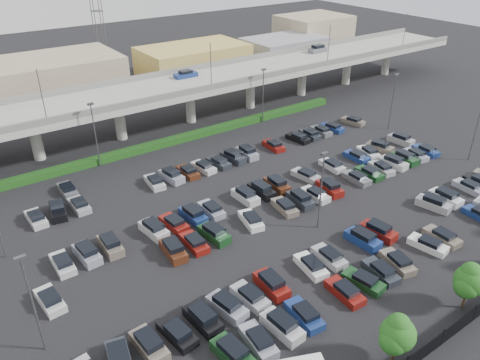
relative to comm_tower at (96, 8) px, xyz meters
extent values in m
plane|color=black|center=(-4.00, -74.00, -15.61)|extent=(280.00, 280.00, 0.00)
cube|color=gray|center=(-4.00, -42.00, -8.36)|extent=(150.00, 13.00, 1.10)
cube|color=slate|center=(-4.00, -48.25, -7.31)|extent=(150.00, 0.50, 1.00)
cube|color=slate|center=(-4.00, -35.75, -7.31)|extent=(150.00, 0.50, 1.00)
cylinder|color=gray|center=(-27.00, -42.00, -12.26)|extent=(1.80, 1.80, 6.70)
cube|color=slate|center=(-27.00, -42.00, -9.11)|extent=(2.60, 9.75, 0.50)
cylinder|color=gray|center=(-13.00, -42.00, -12.26)|extent=(1.80, 1.80, 6.70)
cube|color=slate|center=(-13.00, -42.00, -9.11)|extent=(2.60, 9.75, 0.50)
cylinder|color=gray|center=(1.00, -42.00, -12.26)|extent=(1.80, 1.80, 6.70)
cube|color=slate|center=(1.00, -42.00, -9.11)|extent=(2.60, 9.75, 0.50)
cylinder|color=gray|center=(15.00, -42.00, -12.26)|extent=(1.80, 1.80, 6.70)
cube|color=slate|center=(15.00, -42.00, -9.11)|extent=(2.60, 9.75, 0.50)
cylinder|color=gray|center=(29.00, -42.00, -12.26)|extent=(1.80, 1.80, 6.70)
cube|color=slate|center=(29.00, -42.00, -9.11)|extent=(2.60, 9.75, 0.50)
cylinder|color=gray|center=(43.00, -42.00, -12.26)|extent=(1.80, 1.80, 6.70)
cube|color=slate|center=(43.00, -42.00, -9.11)|extent=(2.60, 9.75, 0.50)
cylinder|color=gray|center=(57.00, -42.00, -12.26)|extent=(1.80, 1.80, 6.70)
cube|color=slate|center=(57.00, -42.00, -9.11)|extent=(2.60, 9.75, 0.50)
cube|color=navy|center=(2.00, -39.00, -7.40)|extent=(4.40, 1.82, 0.82)
cube|color=black|center=(2.00, -39.00, -6.77)|extent=(2.30, 1.60, 0.50)
cube|color=#5B5E63|center=(36.00, -39.00, -7.29)|extent=(4.40, 1.82, 1.05)
cube|color=black|center=(36.00, -39.00, -6.47)|extent=(2.60, 1.60, 0.65)
cylinder|color=#47484C|center=(-26.00, -48.10, -3.81)|extent=(0.14, 0.14, 8.00)
cylinder|color=#47484C|center=(2.00, -48.10, -3.81)|extent=(0.14, 0.14, 8.00)
cylinder|color=#47484C|center=(30.00, -48.10, -3.81)|extent=(0.14, 0.14, 8.00)
cylinder|color=#47484C|center=(54.00, -48.10, -3.81)|extent=(0.14, 0.14, 8.00)
cube|color=#123810|center=(-4.00, -49.00, -15.06)|extent=(66.00, 1.60, 1.10)
cube|color=black|center=(-4.00, -102.00, -14.71)|extent=(70.00, 0.06, 1.80)
cylinder|color=black|center=(-8.00, -102.00, -14.61)|extent=(0.10, 0.10, 2.00)
cylinder|color=black|center=(-3.00, -102.00, -14.61)|extent=(0.10, 0.10, 2.00)
cylinder|color=#332316|center=(-13.00, -100.67, -14.63)|extent=(0.26, 0.26, 1.96)
sphere|color=#155116|center=(-13.00, -100.67, -12.24)|extent=(3.04, 3.04, 3.04)
sphere|color=#155116|center=(-12.29, -100.57, -12.79)|extent=(2.39, 2.39, 2.39)
sphere|color=#155116|center=(-13.60, -100.75, -12.57)|extent=(2.39, 2.39, 2.39)
sphere|color=#155116|center=(-12.96, -100.55, -11.37)|extent=(2.06, 2.06, 2.06)
cylinder|color=#332316|center=(-2.00, -100.39, -14.63)|extent=(0.26, 0.26, 1.97)
sphere|color=#155116|center=(-2.00, -100.39, -12.22)|extent=(3.07, 3.07, 3.07)
sphere|color=#155116|center=(-1.29, -100.29, -12.76)|extent=(2.41, 2.41, 2.41)
sphere|color=#155116|center=(-2.60, -100.47, -12.55)|extent=(2.41, 2.41, 2.41)
sphere|color=#155116|center=(-1.96, -100.27, -11.34)|extent=(2.08, 2.08, 2.08)
cube|color=#163F1B|center=(-24.00, -92.50, -15.09)|extent=(2.24, 4.55, 1.05)
cube|color=black|center=(-24.00, -92.50, -14.27)|extent=(1.84, 2.74, 0.65)
cube|color=#8B8F9F|center=(-21.25, -92.50, -15.20)|extent=(2.28, 4.57, 0.82)
cube|color=black|center=(-21.25, -92.70, -14.57)|extent=(1.84, 2.46, 0.50)
cube|color=silver|center=(-18.50, -92.50, -15.09)|extent=(2.12, 4.52, 1.05)
cube|color=black|center=(-18.50, -92.50, -14.27)|extent=(1.78, 2.71, 0.65)
cube|color=navy|center=(-15.75, -92.50, -15.20)|extent=(2.26, 4.56, 0.82)
cube|color=black|center=(-15.75, -92.70, -14.57)|extent=(1.83, 2.45, 0.50)
cube|color=maroon|center=(-10.25, -92.50, -15.20)|extent=(2.08, 4.50, 0.82)
cube|color=black|center=(-10.25, -92.70, -14.57)|extent=(1.74, 2.39, 0.50)
cube|color=#163F1B|center=(-7.50, -92.50, -15.20)|extent=(2.55, 4.65, 0.82)
cube|color=black|center=(-7.50, -92.70, -14.57)|extent=(1.97, 2.54, 0.50)
cube|color=#252930|center=(-4.75, -92.50, -15.20)|extent=(2.41, 4.61, 0.82)
cube|color=black|center=(-4.75, -92.70, -14.57)|extent=(1.90, 2.50, 0.50)
cube|color=#6D6356|center=(-2.00, -92.50, -15.20)|extent=(2.77, 4.70, 0.82)
cube|color=black|center=(-2.00, -92.69, -14.57)|extent=(2.08, 2.60, 0.50)
cube|color=white|center=(3.50, -92.50, -15.20)|extent=(2.61, 4.66, 0.82)
cube|color=black|center=(3.50, -92.70, -14.57)|extent=(2.00, 2.56, 0.50)
cube|color=#6D6356|center=(6.25, -92.50, -15.20)|extent=(1.99, 4.47, 0.82)
cube|color=black|center=(6.25, -92.70, -14.57)|extent=(1.69, 2.36, 0.50)
cube|color=navy|center=(14.50, -92.50, -15.20)|extent=(2.14, 4.52, 0.82)
cube|color=black|center=(-32.25, -87.50, -14.27)|extent=(2.10, 2.87, 0.65)
cube|color=#6D6356|center=(-29.50, -87.50, -15.09)|extent=(2.11, 4.51, 1.05)
cube|color=black|center=(-29.50, -87.50, -14.27)|extent=(1.77, 2.70, 0.65)
cube|color=black|center=(-26.75, -87.50, -15.20)|extent=(2.35, 4.59, 0.82)
cube|color=black|center=(-26.75, -87.70, -14.57)|extent=(1.87, 2.48, 0.50)
cube|color=black|center=(-24.00, -87.50, -15.09)|extent=(2.12, 4.51, 1.05)
cube|color=black|center=(-24.00, -87.50, -14.27)|extent=(1.78, 2.70, 0.65)
cube|color=#8B8F9F|center=(-21.25, -87.50, -15.09)|extent=(2.52, 4.64, 1.05)
cube|color=black|center=(-21.25, -87.50, -14.27)|extent=(2.01, 2.83, 0.65)
cube|color=#A0A1A5|center=(-18.50, -87.50, -15.20)|extent=(2.12, 4.52, 0.82)
cube|color=black|center=(-18.50, -87.70, -14.57)|extent=(1.76, 2.41, 0.50)
cube|color=maroon|center=(-15.75, -87.50, -15.09)|extent=(2.06, 4.49, 1.05)
cube|color=black|center=(-15.75, -87.50, -14.27)|extent=(1.74, 2.68, 0.65)
cube|color=white|center=(-10.25, -87.50, -15.20)|extent=(2.44, 4.62, 0.82)
cube|color=black|center=(-10.25, -87.70, -14.57)|extent=(1.92, 2.51, 0.50)
cube|color=#A0A1A5|center=(-7.50, -87.50, -15.20)|extent=(2.08, 4.50, 0.82)
cube|color=black|center=(-7.50, -87.70, -14.57)|extent=(1.74, 2.39, 0.50)
cube|color=navy|center=(-2.00, -87.50, -15.09)|extent=(2.10, 4.51, 1.05)
cube|color=black|center=(-2.00, -87.50, -14.27)|extent=(1.77, 2.70, 0.65)
cube|color=maroon|center=(0.75, -87.50, -15.09)|extent=(2.37, 4.60, 1.05)
cube|color=black|center=(0.75, -87.50, -14.27)|extent=(1.92, 2.78, 0.65)
cube|color=#A0A1A5|center=(11.75, -87.50, -15.09)|extent=(2.72, 4.69, 1.05)
cube|color=black|center=(11.75, -87.50, -14.27)|extent=(2.12, 2.88, 0.65)
cube|color=white|center=(14.50, -87.50, -15.09)|extent=(1.96, 4.46, 1.05)
cube|color=black|center=(14.50, -87.50, -14.27)|extent=(1.69, 2.65, 0.65)
cube|color=#8B8F9F|center=(20.00, -87.50, -15.20)|extent=(2.15, 4.53, 0.82)
cube|color=black|center=(20.00, -87.70, -14.57)|extent=(1.77, 2.42, 0.50)
cube|color=black|center=(22.75, -87.50, -15.20)|extent=(1.91, 4.44, 0.82)
cube|color=silver|center=(-35.00, -76.50, -15.20)|extent=(2.19, 4.54, 0.82)
cube|color=black|center=(-35.00, -76.70, -14.57)|extent=(1.79, 2.43, 0.50)
cube|color=#4E2514|center=(-21.25, -76.50, -15.09)|extent=(2.18, 4.53, 1.05)
cube|color=black|center=(-21.25, -76.50, -14.27)|extent=(1.81, 2.72, 0.65)
cube|color=maroon|center=(-18.50, -76.50, -15.20)|extent=(1.94, 4.45, 0.82)
cube|color=black|center=(-18.50, -76.70, -14.57)|extent=(1.66, 2.34, 0.50)
cube|color=#163F1B|center=(-15.75, -76.50, -15.09)|extent=(2.30, 4.58, 1.05)
cube|color=black|center=(-15.75, -76.50, -14.27)|extent=(1.88, 2.76, 0.65)
cube|color=white|center=(-10.25, -76.50, -15.20)|extent=(2.74, 4.69, 0.82)
cube|color=black|center=(-10.25, -76.70, -14.57)|extent=(2.07, 2.59, 0.50)
cube|color=#6D6356|center=(-4.75, -76.50, -15.20)|extent=(2.44, 4.62, 0.82)
cube|color=black|center=(-4.75, -76.70, -14.57)|extent=(1.92, 2.51, 0.50)
cube|color=#252930|center=(-2.00, -76.50, -15.09)|extent=(2.21, 4.55, 1.05)
cube|color=black|center=(-2.00, -76.50, -14.27)|extent=(1.83, 2.73, 0.65)
cube|color=silver|center=(0.75, -76.50, -15.20)|extent=(1.88, 4.42, 0.82)
cube|color=black|center=(0.75, -76.70, -14.57)|extent=(1.63, 2.32, 0.50)
cube|color=maroon|center=(3.50, -76.50, -15.09)|extent=(2.47, 4.63, 1.05)
cube|color=black|center=(3.50, -76.50, -14.27)|extent=(1.98, 2.81, 0.65)
cube|color=#5B5E63|center=(9.00, -76.50, -15.20)|extent=(1.86, 4.42, 0.82)
cube|color=black|center=(9.00, -76.70, -14.57)|extent=(1.63, 2.32, 0.50)
cube|color=#163F1B|center=(11.75, -76.50, -15.20)|extent=(1.96, 4.46, 0.82)
cube|color=black|center=(11.75, -76.70, -14.57)|extent=(1.67, 2.35, 0.50)
cube|color=#A0A1A5|center=(14.50, -76.50, -15.20)|extent=(2.56, 4.65, 0.82)
cube|color=black|center=(14.50, -76.70, -14.57)|extent=(1.98, 2.55, 0.50)
cube|color=silver|center=(17.25, -76.50, -15.09)|extent=(2.23, 4.55, 1.05)
cube|color=black|center=(17.25, -76.50, -14.27)|extent=(1.84, 2.74, 0.65)
cube|color=#163F1B|center=(20.00, -76.50, -15.09)|extent=(2.01, 4.48, 1.05)
cube|color=black|center=(20.00, -76.50, -14.27)|extent=(1.71, 2.67, 0.65)
cube|color=#8B8F9F|center=(22.75, -76.50, -15.20)|extent=(2.47, 4.63, 0.82)
cube|color=black|center=(22.75, -76.70, -14.57)|extent=(1.93, 2.52, 0.50)
cube|color=navy|center=(25.50, -76.50, -15.20)|extent=(2.10, 4.51, 0.82)
cube|color=black|center=(25.50, -76.70, -14.57)|extent=(1.75, 2.40, 0.50)
cube|color=silver|center=(-32.25, -71.50, -15.20)|extent=(1.83, 4.41, 0.82)
cube|color=black|center=(-32.25, -71.70, -14.57)|extent=(1.61, 2.31, 0.50)
cube|color=#8B8F9F|center=(-29.50, -71.50, -15.09)|extent=(2.18, 4.54, 1.05)
cube|color=black|center=(-29.50, -71.50, -14.27)|extent=(1.81, 2.72, 0.65)
cube|color=#6D6356|center=(-26.75, -71.50, -15.09)|extent=(1.90, 4.43, 1.05)
cube|color=black|center=(-26.75, -71.50, -14.27)|extent=(1.65, 2.63, 0.65)
cube|color=silver|center=(-21.25, -71.50, -15.09)|extent=(2.35, 4.59, 1.05)
cube|color=black|center=(-21.25, -71.50, -14.27)|extent=(1.91, 2.78, 0.65)
cube|color=maroon|center=(-18.50, -71.50, -15.20)|extent=(2.22, 4.55, 0.82)
cube|color=black|center=(-18.50, -71.70, -14.57)|extent=(1.81, 2.44, 0.50)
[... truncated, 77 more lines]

